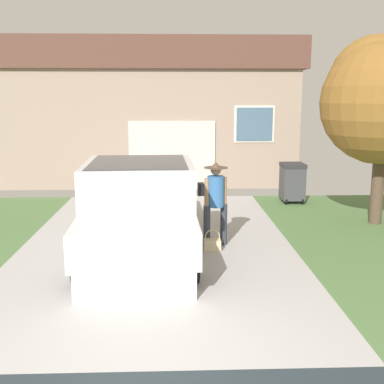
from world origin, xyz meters
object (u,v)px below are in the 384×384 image
house_with_garage (148,110)px  front_yard_tree (381,97)px  person_with_hat (216,197)px  handbag (212,244)px  wheeled_trash_bin (292,181)px  pickup_truck (140,212)px

house_with_garage → front_yard_tree: size_ratio=2.41×
person_with_hat → front_yard_tree: front_yard_tree is taller
handbag → wheeled_trash_bin: (2.49, 4.10, 0.46)m
wheeled_trash_bin → pickup_truck: bearing=-132.7°
pickup_truck → front_yard_tree: 5.83m
front_yard_tree → pickup_truck: bearing=-159.8°
handbag → front_yard_tree: front_yard_tree is taller
pickup_truck → front_yard_tree: size_ratio=1.30×
person_with_hat → house_with_garage: house_with_garage is taller
house_with_garage → wheeled_trash_bin: size_ratio=9.39×
person_with_hat → handbag: size_ratio=4.07×
pickup_truck → person_with_hat: pickup_truck is taller
handbag → wheeled_trash_bin: 4.82m
house_with_garage → wheeled_trash_bin: house_with_garage is taller
person_with_hat → house_with_garage: bearing=-100.4°
front_yard_tree → wheeled_trash_bin: front_yard_tree is taller
pickup_truck → wheeled_trash_bin: bearing=-134.6°
handbag → pickup_truck: bearing=-177.9°
handbag → person_with_hat: bearing=74.8°
person_with_hat → handbag: (-0.08, -0.28, -0.84)m
handbag → wheeled_trash_bin: size_ratio=0.37×
house_with_garage → wheeled_trash_bin: (4.15, -5.05, -1.76)m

